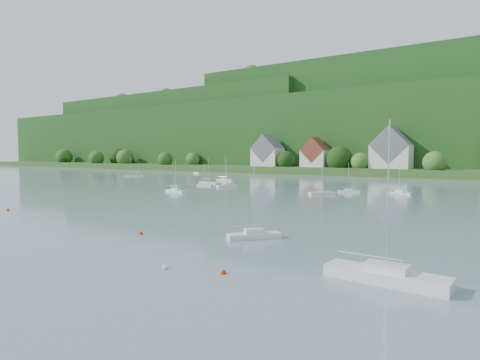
% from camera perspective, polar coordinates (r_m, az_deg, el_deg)
% --- Properties ---
extents(far_shore_strip, '(600.00, 60.00, 3.00)m').
position_cam_1_polar(far_shore_strip, '(196.83, 19.84, 1.24)').
color(far_shore_strip, '#264D1D').
rests_on(far_shore_strip, ground).
extents(forested_ridge, '(620.00, 181.22, 69.89)m').
position_cam_1_polar(forested_ridge, '(264.03, 23.66, 6.36)').
color(forested_ridge, '#154115').
rests_on(forested_ridge, ground).
extents(village_building_0, '(14.00, 10.40, 16.00)m').
position_cam_1_polar(village_building_0, '(205.33, 3.88, 3.78)').
color(village_building_0, silver).
rests_on(village_building_0, far_shore_strip).
extents(village_building_1, '(12.00, 9.36, 14.00)m').
position_cam_1_polar(village_building_1, '(195.88, 10.53, 3.51)').
color(village_building_1, silver).
rests_on(village_building_1, far_shore_strip).
extents(village_building_2, '(16.00, 11.44, 18.00)m').
position_cam_1_polar(village_building_2, '(183.85, 20.50, 3.81)').
color(village_building_2, silver).
rests_on(village_building_2, far_shore_strip).
extents(near_sailboat_3, '(5.07, 5.41, 7.83)m').
position_cam_1_polar(near_sailboat_3, '(43.96, 2.01, -7.69)').
color(near_sailboat_3, white).
rests_on(near_sailboat_3, ground).
extents(near_sailboat_4, '(8.62, 2.88, 11.47)m').
position_cam_1_polar(near_sailboat_4, '(31.13, 19.87, -12.48)').
color(near_sailboat_4, white).
rests_on(near_sailboat_4, ground).
extents(mooring_buoy_2, '(0.43, 0.43, 0.43)m').
position_cam_1_polar(mooring_buoy_2, '(31.57, -2.37, -13.05)').
color(mooring_buoy_2, '#EA3200').
rests_on(mooring_buoy_2, ground).
extents(mooring_buoy_3, '(0.43, 0.43, 0.43)m').
position_cam_1_polar(mooring_buoy_3, '(47.65, -13.76, -7.43)').
color(mooring_buoy_3, '#EA3200').
rests_on(mooring_buoy_3, ground).
extents(mooring_buoy_4, '(0.43, 0.43, 0.43)m').
position_cam_1_polar(mooring_buoy_4, '(33.36, -10.49, -12.19)').
color(mooring_buoy_4, white).
rests_on(mooring_buoy_4, ground).
extents(mooring_buoy_5, '(0.41, 0.41, 0.41)m').
position_cam_1_polar(mooring_buoy_5, '(75.33, -29.85, -3.75)').
color(mooring_buoy_5, '#EA3200').
rests_on(mooring_buoy_5, ground).
extents(far_sailboat_cluster, '(192.34, 78.05, 8.71)m').
position_cam_1_polar(far_sailboat_cluster, '(114.13, 15.17, -0.84)').
color(far_sailboat_cluster, white).
rests_on(far_sailboat_cluster, ground).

